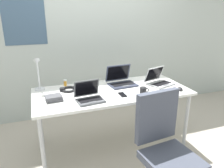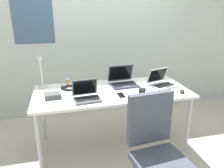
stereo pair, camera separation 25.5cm
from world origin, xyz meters
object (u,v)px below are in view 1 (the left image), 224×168
(laptop_back_right, at_px, (159,81))
(book_stack, at_px, (54,98))
(laptop_mid_desk, at_px, (89,97))
(computer_mouse, at_px, (180,89))
(headphones, at_px, (69,89))
(coffee_mug, at_px, (143,91))
(pill_bottle, at_px, (65,83))
(laptop_back_left, at_px, (121,81))
(desk_lamp, at_px, (38,75))
(office_chair, at_px, (166,157))
(cell_phone, at_px, (122,95))

(laptop_back_right, relative_size, book_stack, 1.95)
(laptop_mid_desk, xyz_separation_m, laptop_back_right, (0.96, 0.21, 0.00))
(computer_mouse, xyz_separation_m, headphones, (-1.24, 0.43, -0.00))
(book_stack, relative_size, coffee_mug, 1.63)
(laptop_back_right, bearing_deg, pill_bottle, 163.40)
(laptop_back_left, xyz_separation_m, coffee_mug, (0.10, -0.41, -0.00))
(desk_lamp, relative_size, office_chair, 0.41)
(pill_bottle, bearing_deg, laptop_back_left, -15.80)
(laptop_back_right, relative_size, coffee_mug, 3.17)
(laptop_back_right, xyz_separation_m, headphones, (-1.12, 0.16, -0.03))
(desk_lamp, relative_size, pill_bottle, 5.07)
(laptop_back_left, height_order, office_chair, laptop_back_left)
(book_stack, bearing_deg, pill_bottle, 67.63)
(headphones, bearing_deg, laptop_mid_desk, -67.17)
(laptop_back_right, bearing_deg, office_chair, -116.24)
(laptop_back_right, distance_m, pill_bottle, 1.18)
(desk_lamp, relative_size, cell_phone, 2.94)
(laptop_back_left, distance_m, coffee_mug, 0.42)
(laptop_back_right, height_order, pill_bottle, laptop_back_right)
(laptop_back_left, distance_m, office_chair, 1.13)
(laptop_back_left, bearing_deg, cell_phone, -109.73)
(coffee_mug, distance_m, office_chair, 0.76)
(headphones, distance_m, office_chair, 1.31)
(desk_lamp, height_order, computer_mouse, desk_lamp)
(laptop_mid_desk, xyz_separation_m, pill_bottle, (-0.17, 0.55, -0.00))
(pill_bottle, bearing_deg, office_chair, -61.20)
(computer_mouse, relative_size, pill_bottle, 1.22)
(computer_mouse, bearing_deg, laptop_mid_desk, -157.61)
(laptop_back_left, distance_m, computer_mouse, 0.72)
(laptop_mid_desk, xyz_separation_m, cell_phone, (0.38, 0.02, -0.04))
(laptop_back_left, xyz_separation_m, laptop_back_right, (0.46, -0.15, -0.00))
(desk_lamp, distance_m, office_chair, 1.63)
(laptop_mid_desk, distance_m, coffee_mug, 0.61)
(computer_mouse, height_order, cell_phone, computer_mouse)
(laptop_back_left, distance_m, laptop_back_right, 0.48)
(desk_lamp, xyz_separation_m, headphones, (0.32, -0.11, -0.18))
(desk_lamp, height_order, book_stack, desk_lamp)
(desk_lamp, height_order, cell_phone, desk_lamp)
(laptop_mid_desk, relative_size, book_stack, 1.60)
(desk_lamp, xyz_separation_m, coffee_mug, (1.08, -0.52, -0.15))
(desk_lamp, distance_m, computer_mouse, 1.66)
(laptop_back_left, height_order, computer_mouse, laptop_back_left)
(laptop_mid_desk, xyz_separation_m, office_chair, (0.51, -0.70, -0.38))
(laptop_back_left, xyz_separation_m, cell_phone, (-0.12, -0.34, -0.04))
(desk_lamp, relative_size, headphones, 1.87)
(cell_phone, distance_m, book_stack, 0.74)
(headphones, bearing_deg, book_stack, -128.14)
(laptop_mid_desk, xyz_separation_m, headphones, (-0.16, 0.37, -0.03))
(laptop_back_right, bearing_deg, laptop_mid_desk, -167.58)
(pill_bottle, bearing_deg, computer_mouse, -25.96)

